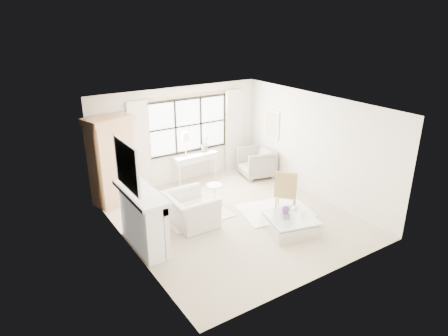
{
  "coord_description": "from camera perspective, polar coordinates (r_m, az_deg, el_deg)",
  "views": [
    {
      "loc": [
        -4.77,
        -6.92,
        4.53
      ],
      "look_at": [
        -0.14,
        0.2,
        1.24
      ],
      "focal_mm": 32.0,
      "sensor_mm": 36.0,
      "label": 1
    }
  ],
  "objects": [
    {
      "name": "mantel_lamp",
      "position": [
        8.46,
        -13.33,
        0.73
      ],
      "size": [
        0.22,
        0.22,
        0.51
      ],
      "color": "black",
      "rests_on": "fireplace"
    },
    {
      "name": "console_table",
      "position": [
        11.51,
        -4.13,
        0.14
      ],
      "size": [
        1.32,
        0.51,
        0.8
      ],
      "rotation": [
        0.0,
        0.0,
        0.04
      ],
      "color": "white",
      "rests_on": "floor"
    },
    {
      "name": "pillar_candle",
      "position": [
        8.94,
        11.16,
        -6.45
      ],
      "size": [
        0.09,
        0.09,
        0.12
      ],
      "primitive_type": "cylinder",
      "color": "white",
      "rests_on": "coffee_table"
    },
    {
      "name": "planter_flowers",
      "position": [
        8.75,
        8.81,
        -5.89
      ],
      "size": [
        0.17,
        0.17,
        0.17
      ],
      "primitive_type": "sphere",
      "color": "#512A6A",
      "rests_on": "planter_box"
    },
    {
      "name": "window_pane",
      "position": [
        11.28,
        -5.14,
        6.08
      ],
      "size": [
        2.4,
        0.02,
        1.5
      ],
      "primitive_type": "cube",
      "color": "white",
      "rests_on": "wall_back"
    },
    {
      "name": "art_frame",
      "position": [
        11.64,
        6.83,
        6.23
      ],
      "size": [
        0.04,
        0.62,
        0.82
      ],
      "primitive_type": "cube",
      "color": "white",
      "rests_on": "wall_right"
    },
    {
      "name": "coffee_vase",
      "position": [
        9.17,
        10.08,
        -5.59
      ],
      "size": [
        0.17,
        0.17,
        0.13
      ],
      "primitive_type": "imported",
      "rotation": [
        0.0,
        0.0,
        -0.37
      ],
      "color": "silver",
      "rests_on": "coffee_table"
    },
    {
      "name": "art_canvas",
      "position": [
        11.63,
        6.75,
        6.22
      ],
      "size": [
        0.01,
        0.52,
        0.72
      ],
      "primitive_type": "cube",
      "color": "#C3B397",
      "rests_on": "wall_right"
    },
    {
      "name": "curtain_right",
      "position": [
        12.06,
        1.41,
        5.36
      ],
      "size": [
        0.55,
        0.1,
        2.47
      ],
      "primitive_type": "cube",
      "color": "silver",
      "rests_on": "ground"
    },
    {
      "name": "wall_back",
      "position": [
        11.24,
        -6.5,
        4.64
      ],
      "size": [
        5.0,
        0.0,
        5.0
      ],
      "primitive_type": "plane",
      "rotation": [
        1.57,
        0.0,
        0.0
      ],
      "color": "white",
      "rests_on": "ground"
    },
    {
      "name": "curtain_rod",
      "position": [
        11.04,
        -5.14,
        10.38
      ],
      "size": [
        3.3,
        0.04,
        0.04
      ],
      "primitive_type": "cylinder",
      "rotation": [
        0.0,
        1.57,
        0.0
      ],
      "color": "#A9783B",
      "rests_on": "wall_back"
    },
    {
      "name": "mirror_glass",
      "position": [
        7.78,
        -13.51,
        0.36
      ],
      "size": [
        0.02,
        1.0,
        0.8
      ],
      "primitive_type": "cube",
      "color": "silver",
      "rests_on": "wall_left"
    },
    {
      "name": "wall_front",
      "position": [
        7.09,
        14.19,
        -6.17
      ],
      "size": [
        5.0,
        0.0,
        5.0
      ],
      "primitive_type": "plane",
      "rotation": [
        -1.57,
        0.0,
        0.0
      ],
      "color": "white",
      "rests_on": "ground"
    },
    {
      "name": "window_frame",
      "position": [
        11.28,
        -5.12,
        6.07
      ],
      "size": [
        2.5,
        0.04,
        1.5
      ],
      "primitive_type": null,
      "color": "black",
      "rests_on": "wall_back"
    },
    {
      "name": "wall_right",
      "position": [
        10.52,
        12.79,
        3.09
      ],
      "size": [
        0.0,
        5.5,
        5.5
      ],
      "primitive_type": "plane",
      "rotation": [
        1.57,
        0.0,
        -1.57
      ],
      "color": "beige",
      "rests_on": "ground"
    },
    {
      "name": "club_armchair",
      "position": [
        9.13,
        -4.78,
        -5.97
      ],
      "size": [
        1.0,
        1.15,
        0.74
      ],
      "primitive_type": "imported",
      "rotation": [
        0.0,
        0.0,
        1.56
      ],
      "color": "beige",
      "rests_on": "floor"
    },
    {
      "name": "floor",
      "position": [
        9.54,
        1.39,
        -7.13
      ],
      "size": [
        5.5,
        5.5,
        0.0
      ],
      "primitive_type": "plane",
      "color": "#BCAA8C",
      "rests_on": "ground"
    },
    {
      "name": "curtain_left",
      "position": [
        10.73,
        -11.96,
        2.86
      ],
      "size": [
        0.55,
        0.1,
        2.47
      ],
      "primitive_type": "cube",
      "color": "silver",
      "rests_on": "ground"
    },
    {
      "name": "mirror_frame",
      "position": [
        7.77,
        -13.71,
        0.32
      ],
      "size": [
        0.05,
        1.15,
        0.95
      ],
      "primitive_type": "cube",
      "color": "silver",
      "rests_on": "wall_left"
    },
    {
      "name": "armoire",
      "position": [
        10.26,
        -15.76,
        1.1
      ],
      "size": [
        1.28,
        1.01,
        2.24
      ],
      "rotation": [
        0.0,
        0.0,
        0.31
      ],
      "color": "tan",
      "rests_on": "floor"
    },
    {
      "name": "wingback_chair",
      "position": [
        11.79,
        4.66,
        0.76
      ],
      "size": [
        1.11,
        1.09,
        0.85
      ],
      "primitive_type": "imported",
      "rotation": [
        0.0,
        0.0,
        -1.8
      ],
      "color": "gray",
      "rests_on": "floor"
    },
    {
      "name": "rug_right",
      "position": [
        9.91,
        7.3,
        -6.06
      ],
      "size": [
        1.89,
        1.58,
        0.03
      ],
      "primitive_type": "cube",
      "rotation": [
        0.0,
        0.0,
        -0.22
      ],
      "color": "white",
      "rests_on": "floor"
    },
    {
      "name": "coffee_table",
      "position": [
        9.01,
        9.45,
        -7.97
      ],
      "size": [
        1.22,
        1.22,
        0.38
      ],
      "rotation": [
        0.0,
        0.0,
        -0.26
      ],
      "color": "silver",
      "rests_on": "floor"
    },
    {
      "name": "console_lamp",
      "position": [
        11.07,
        -5.55,
        4.46
      ],
      "size": [
        0.28,
        0.28,
        0.69
      ],
      "color": "#B37F3E",
      "rests_on": "console_table"
    },
    {
      "name": "rug_left",
      "position": [
        9.65,
        -4.0,
        -6.74
      ],
      "size": [
        1.59,
        1.14,
        0.03
      ],
      "primitive_type": "cube",
      "rotation": [
        0.0,
        0.0,
        0.02
      ],
      "color": "silver",
      "rests_on": "floor"
    },
    {
      "name": "french_chair",
      "position": [
        9.82,
        8.82,
        -4.5
      ],
      "size": [
        0.68,
        0.68,
        1.08
      ],
      "rotation": [
        0.0,
        0.0,
        2.29
      ],
      "color": "#AA8347",
      "rests_on": "floor"
    },
    {
      "name": "ceiling",
      "position": [
        8.6,
        1.55,
        8.91
      ],
      "size": [
        5.5,
        5.5,
        0.0
      ],
      "primitive_type": "plane",
      "rotation": [
        3.14,
        0.0,
        0.0
      ],
      "color": "white",
      "rests_on": "ground"
    },
    {
      "name": "fireplace",
      "position": [
        8.32,
        -11.73,
        -7.11
      ],
      "size": [
        0.58,
        1.66,
        1.26
      ],
      "color": "white",
      "rests_on": "ground"
    },
    {
      "name": "wall_left",
      "position": [
        7.94,
        -13.61,
        -3.03
      ],
      "size": [
        0.0,
        5.5,
        5.5
      ],
      "primitive_type": "plane",
      "rotation": [
        1.57,
        0.0,
        1.57
      ],
      "color": "beige",
      "rests_on": "ground"
    },
    {
      "name": "orchid_plant",
      "position": [
        11.47,
        -2.73,
        3.53
      ],
      "size": [
        0.33,
        0.3,
        0.5
      ],
      "primitive_type": "imported",
      "rotation": [
        0.0,
        0.0,
        0.33
      ],
      "color": "#536946",
      "rests_on": "console_table"
    },
    {
      "name": "side_table",
      "position": [
        10.12,
        -1.36,
        -3.31
      ],
      "size": [
        0.4,
        0.4,
        0.51
      ],
      "color": "silver",
      "rests_on": "floor"
    },
    {
      "name": "planter_box",
      "position": [
        8.82,
        8.75,
        -6.71
      ],
      "size": [
        0.2,
        0.2,
        0.12
      ],
      "primitive_type": "cube",
      "rotation": [
        0.0,
        0.0,
        -0.33
      ],
      "color": "slate",
      "rests_on": "coffee_table"
    }
  ]
}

